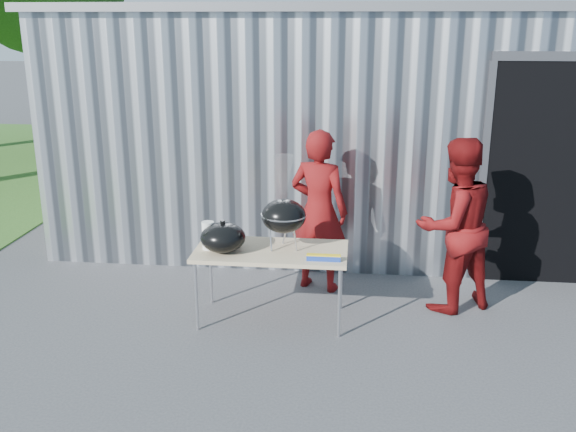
# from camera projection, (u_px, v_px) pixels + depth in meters

# --- Properties ---
(ground) EXTENTS (80.00, 80.00, 0.00)m
(ground) POSITION_uv_depth(u_px,v_px,m) (284.00, 337.00, 6.15)
(ground) COLOR #3D3D3F
(building) EXTENTS (8.20, 6.20, 3.10)m
(building) POSITION_uv_depth(u_px,v_px,m) (376.00, 112.00, 9.97)
(building) COLOR silver
(building) RESTS_ON ground
(folding_table) EXTENTS (1.50, 0.75, 0.75)m
(folding_table) POSITION_uv_depth(u_px,v_px,m) (271.00, 253.00, 6.32)
(folding_table) COLOR tan
(folding_table) RESTS_ON ground
(kettle_grill) EXTENTS (0.44, 0.44, 0.94)m
(kettle_grill) POSITION_uv_depth(u_px,v_px,m) (284.00, 208.00, 6.21)
(kettle_grill) COLOR black
(kettle_grill) RESTS_ON folding_table
(grill_lid) EXTENTS (0.44, 0.44, 0.32)m
(grill_lid) POSITION_uv_depth(u_px,v_px,m) (223.00, 237.00, 6.22)
(grill_lid) COLOR black
(grill_lid) RESTS_ON folding_table
(paper_towels) EXTENTS (0.12, 0.12, 0.28)m
(paper_towels) POSITION_uv_depth(u_px,v_px,m) (208.00, 236.00, 6.29)
(paper_towels) COLOR white
(paper_towels) RESTS_ON folding_table
(white_tub) EXTENTS (0.20, 0.15, 0.10)m
(white_tub) POSITION_uv_depth(u_px,v_px,m) (221.00, 235.00, 6.57)
(white_tub) COLOR white
(white_tub) RESTS_ON folding_table
(foil_box) EXTENTS (0.32, 0.05, 0.06)m
(foil_box) POSITION_uv_depth(u_px,v_px,m) (324.00, 258.00, 6.01)
(foil_box) COLOR #18379D
(foil_box) RESTS_ON folding_table
(person_cook) EXTENTS (0.76, 0.62, 1.81)m
(person_cook) POSITION_uv_depth(u_px,v_px,m) (319.00, 211.00, 7.04)
(person_cook) COLOR #600C0D
(person_cook) RESTS_ON ground
(person_bystander) EXTENTS (1.10, 1.03, 1.81)m
(person_bystander) POSITION_uv_depth(u_px,v_px,m) (455.00, 226.00, 6.54)
(person_bystander) COLOR #600C0D
(person_bystander) RESTS_ON ground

